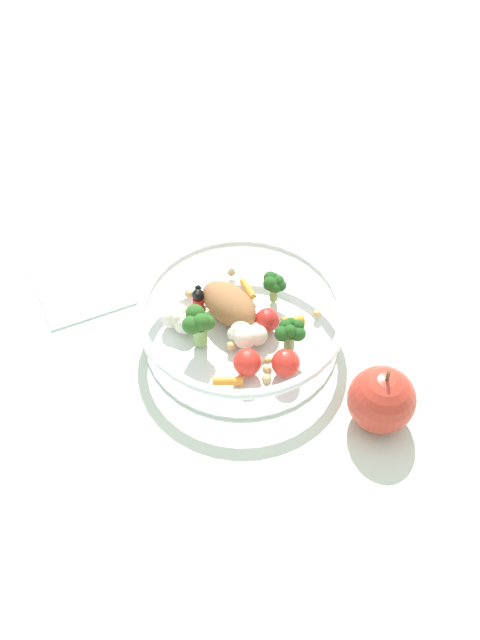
{
  "coord_description": "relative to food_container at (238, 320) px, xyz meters",
  "views": [
    {
      "loc": [
        -0.26,
        -0.44,
        0.63
      ],
      "look_at": [
        0.01,
        0.0,
        0.03
      ],
      "focal_mm": 38.98,
      "sensor_mm": 36.0,
      "label": 1
    }
  ],
  "objects": [
    {
      "name": "food_container",
      "position": [
        0.0,
        0.0,
        0.0
      ],
      "size": [
        0.24,
        0.24,
        0.06
      ],
      "color": "white",
      "rests_on": "ground_plane"
    },
    {
      "name": "folded_napkin",
      "position": [
        -0.12,
        0.18,
        -0.03
      ],
      "size": [
        0.13,
        0.14,
        0.01
      ],
      "primitive_type": "cube",
      "rotation": [
        0.0,
        0.0,
        -0.1
      ],
      "color": "white",
      "rests_on": "ground_plane"
    },
    {
      "name": "ground_plane",
      "position": [
        -0.0,
        -0.0,
        -0.03
      ],
      "size": [
        2.4,
        2.4,
        0.0
      ],
      "primitive_type": "plane",
      "color": "silver"
    },
    {
      "name": "loose_apple",
      "position": [
        0.07,
        -0.17,
        0.01
      ],
      "size": [
        0.07,
        0.07,
        0.08
      ],
      "color": "#BC3828",
      "rests_on": "ground_plane"
    }
  ]
}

